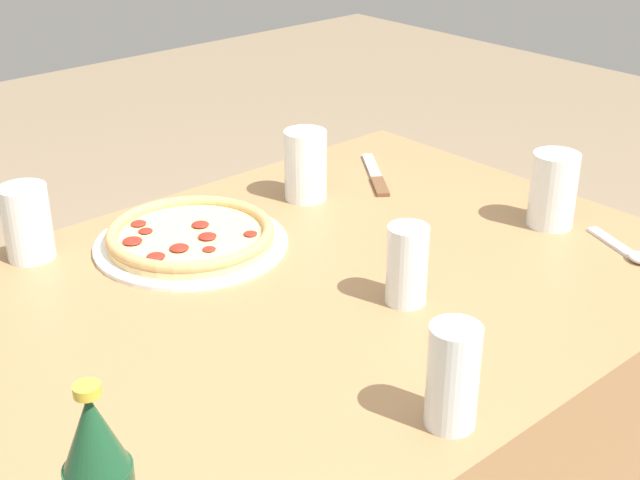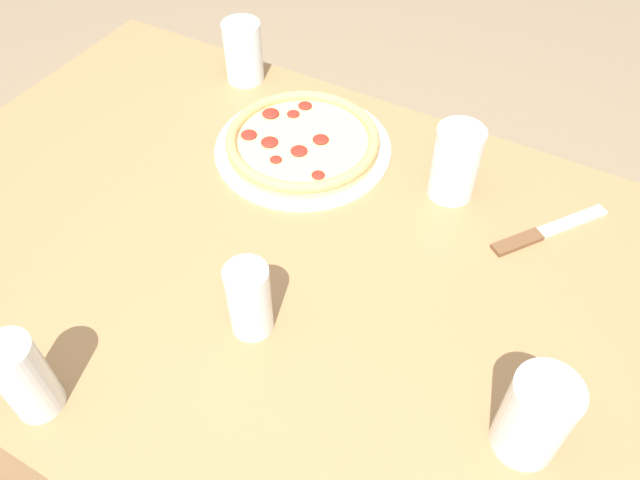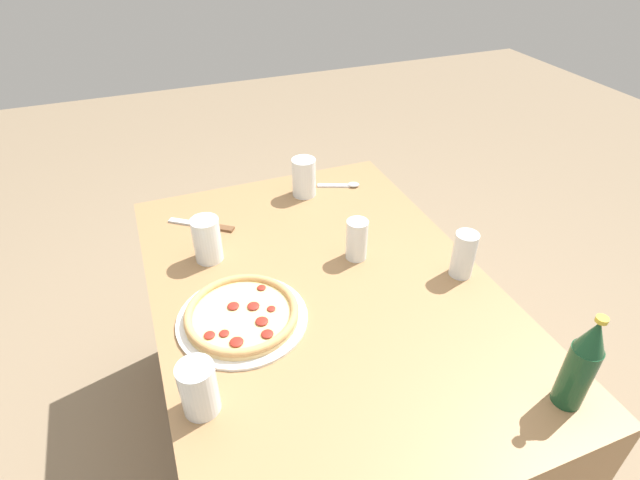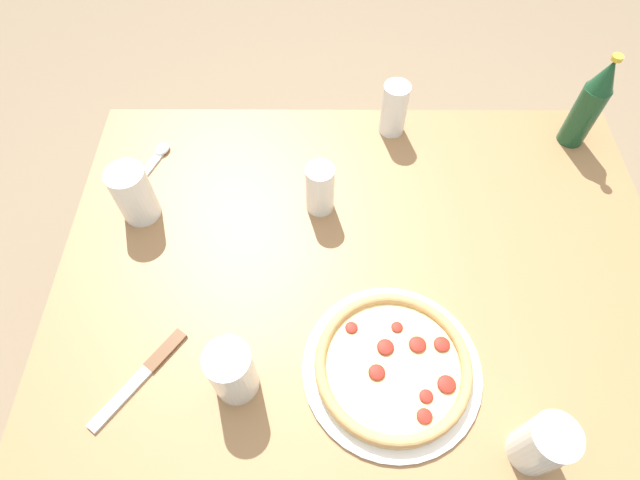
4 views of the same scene
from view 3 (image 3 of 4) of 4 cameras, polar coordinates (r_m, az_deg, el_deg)
The scene contains 11 objects.
ground_plane at distance 1.94m, azimuth 0.34°, elevation -21.65°, with size 8.00×8.00×0.00m, color #847056.
table at distance 1.65m, azimuth 0.38°, elevation -14.89°, with size 1.30×0.91×0.72m.
pizza_pepperoni at distance 1.30m, azimuth -8.90°, elevation -8.45°, with size 0.34×0.34×0.04m.
glass_water at distance 1.45m, azimuth 16.08°, elevation -1.71°, with size 0.06×0.06×0.14m.
glass_orange_juice at distance 1.49m, azimuth -12.75°, elevation -0.21°, with size 0.08×0.08×0.14m.
glass_iced_tea at distance 1.47m, azimuth 4.21°, elevation -0.17°, with size 0.06×0.06×0.13m.
glass_mango_juice at distance 1.77m, azimuth -1.85°, elevation 7.08°, with size 0.08×0.08×0.14m.
glass_cola at distance 1.11m, azimuth -13.66°, elevation -16.33°, with size 0.08×0.08×0.13m.
beer_bottle at distance 1.17m, azimuth 27.71°, elevation -12.44°, with size 0.06×0.06×0.25m.
knife at distance 1.67m, azimuth -13.09°, elevation 1.65°, with size 0.15×0.20×0.01m.
spoon at distance 1.85m, azimuth 2.91°, elevation 6.30°, with size 0.08×0.15×0.02m.
Camera 3 is at (-0.97, 0.39, 1.64)m, focal length 28.00 mm.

